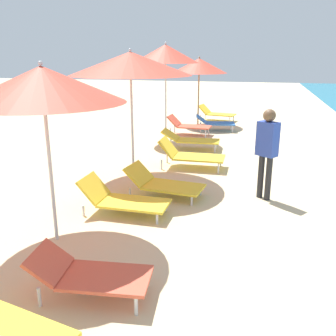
% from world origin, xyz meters
% --- Properties ---
extents(umbrella_third, '(2.17, 2.17, 2.51)m').
position_xyz_m(umbrella_third, '(-0.22, 6.77, 2.21)').
color(umbrella_third, silver).
rests_on(umbrella_third, ground).
extents(lounger_third_shoreside, '(1.48, 0.65, 0.61)m').
position_xyz_m(lounger_third_shoreside, '(0.39, 7.89, 0.26)').
color(lounger_third_shoreside, yellow).
rests_on(lounger_third_shoreside, ground).
extents(lounger_third_inland, '(1.36, 0.72, 0.53)m').
position_xyz_m(lounger_third_inland, '(0.83, 5.65, 0.28)').
color(lounger_third_inland, '#D8593F').
rests_on(lounger_third_inland, ground).
extents(umbrella_fourth, '(2.51, 2.51, 2.70)m').
position_xyz_m(umbrella_fourth, '(-0.07, 9.80, 2.41)').
color(umbrella_fourth, silver).
rests_on(umbrella_fourth, ground).
extents(lounger_fourth_shoreside, '(1.52, 0.71, 0.68)m').
position_xyz_m(lounger_fourth_shoreside, '(1.01, 10.78, 0.32)').
color(lounger_fourth_shoreside, yellow).
rests_on(lounger_fourth_shoreside, ground).
extents(lounger_fourth_inland, '(1.52, 0.84, 0.56)m').
position_xyz_m(lounger_fourth_inland, '(0.85, 8.85, 0.25)').
color(lounger_fourth_inland, yellow).
rests_on(lounger_fourth_inland, ground).
extents(umbrella_fifth, '(1.98, 1.98, 2.92)m').
position_xyz_m(umbrella_fifth, '(-0.25, 13.47, 2.60)').
color(umbrella_fifth, silver).
rests_on(umbrella_fifth, ground).
extents(lounger_fifth_shoreside, '(1.43, 0.70, 0.64)m').
position_xyz_m(lounger_fifth_shoreside, '(0.27, 14.49, 0.33)').
color(lounger_fifth_shoreside, '#D8593F').
rests_on(lounger_fifth_shoreside, ground).
extents(lounger_fifth_inland, '(1.64, 0.71, 0.54)m').
position_xyz_m(lounger_fifth_inland, '(0.69, 12.55, 0.29)').
color(lounger_fifth_inland, yellow).
rests_on(lounger_fifth_inland, ground).
extents(umbrella_farthest, '(2.06, 2.06, 2.51)m').
position_xyz_m(umbrella_farthest, '(0.27, 16.49, 2.18)').
color(umbrella_farthest, olive).
rests_on(umbrella_farthest, ground).
extents(lounger_farthest_shoreside, '(1.53, 0.92, 0.61)m').
position_xyz_m(lounger_farthest_shoreside, '(0.84, 17.53, 0.31)').
color(lounger_farthest_shoreside, yellow).
rests_on(lounger_farthest_shoreside, ground).
extents(lounger_farthest_inland, '(1.44, 0.90, 0.55)m').
position_xyz_m(lounger_farthest_inland, '(1.04, 15.41, 0.30)').
color(lounger_farthest_inland, blue).
rests_on(lounger_farthest_inland, ground).
extents(person_walking_near, '(0.42, 0.39, 1.67)m').
position_xyz_m(person_walking_near, '(2.71, 9.16, 1.01)').
color(person_walking_near, '#262628').
rests_on(person_walking_near, ground).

